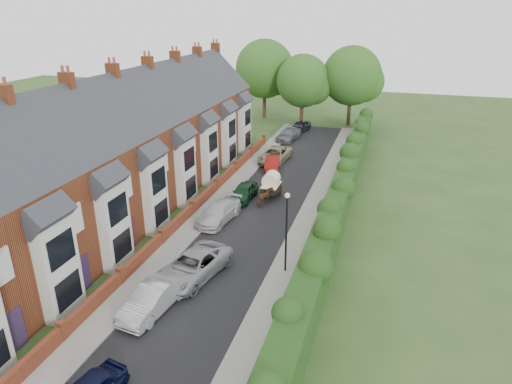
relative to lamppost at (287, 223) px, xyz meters
The scene contains 23 objects.
ground 6.20m from the lamppost, 130.36° to the right, with size 140.00×140.00×0.00m, color #2D4C1E.
road 8.66m from the lamppost, 119.12° to the left, with size 6.00×58.00×0.02m, color black.
pavement_hedge_side 7.71m from the lamppost, 88.36° to the left, with size 2.20×58.00×0.12m, color gray.
pavement_house_side 10.93m from the lamppost, 137.91° to the left, with size 1.70×58.00×0.12m, color gray.
kerb_hedge_side 7.76m from the lamppost, 96.92° to the left, with size 0.18×58.00×0.13m, color gray.
kerb_house_side 10.38m from the lamppost, 134.79° to the left, with size 0.18×58.00×0.13m, color gray.
hedge 7.47m from the lamppost, 74.05° to the left, with size 2.10×58.00×2.85m.
terrace_row 15.52m from the lamppost, 157.25° to the left, with size 9.05×40.50×11.50m.
garden_wall_row 10.98m from the lamppost, 145.56° to the left, with size 0.35×40.35×1.10m.
lamppost is the anchor object (origin of this frame).
tree_far_left 36.66m from the lamppost, 99.53° to the left, with size 7.14×6.80×9.29m.
tree_far_right 38.20m from the lamppost, 90.02° to the left, with size 7.98×7.60×10.31m.
tree_far_back 41.01m from the lamppost, 107.06° to the left, with size 8.40×8.00×10.82m.
car_silver_a 8.46m from the lamppost, 135.55° to the right, with size 1.57×4.49×1.48m, color #A3A3A8.
car_silver_b 6.02m from the lamppost, 157.66° to the right, with size 2.54×5.50×1.53m, color #96979C.
car_white 8.80m from the lamppost, 139.55° to the left, with size 1.95×4.81×1.39m, color silver.
car_green 11.73m from the lamppost, 120.96° to the left, with size 1.58×3.94×1.34m, color black.
car_red 18.83m from the lamppost, 107.26° to the left, with size 1.35×3.87×1.27m, color maroon.
car_beige 21.19m from the lamppost, 106.30° to the left, with size 2.40×5.20×1.45m, color tan.
car_grey 29.41m from the lamppost, 102.62° to the left, with size 1.93×4.74×1.37m, color slate.
car_black 33.38m from the lamppost, 100.24° to the left, with size 1.66×4.12×1.40m, color black.
horse 10.25m from the lamppost, 112.78° to the left, with size 0.76×1.68×1.42m, color #55351F.
horse_cart 11.79m from the lamppost, 109.31° to the left, with size 1.40×3.10×2.23m.
Camera 1 is at (8.55, -19.11, 14.88)m, focal length 32.00 mm.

